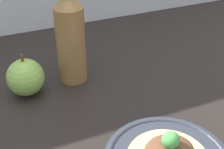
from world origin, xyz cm
name	(u,v)px	position (x,y,z in cm)	size (l,w,h in cm)	color
ground_plane	(114,125)	(0.00, 0.00, -2.00)	(180.00, 110.00, 4.00)	black
cider_bottle	(70,36)	(-3.45, 18.66, 12.07)	(7.15, 7.15, 29.89)	olive
apple	(26,77)	(-15.56, 16.73, 4.46)	(8.92, 8.92, 10.62)	#84B74C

